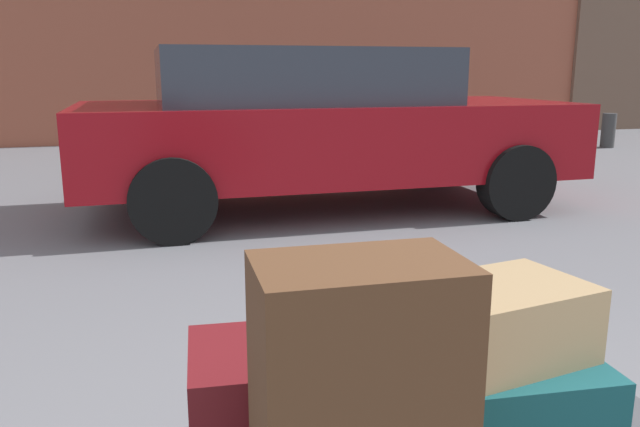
% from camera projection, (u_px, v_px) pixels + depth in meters
% --- Properties ---
extents(suitcase_teal_stacked_top, '(0.51, 0.41, 0.24)m').
position_uv_depth(suitcase_teal_stacked_top, '(492.00, 403.00, 1.53)').
color(suitcase_teal_stacked_top, '#144C51').
rests_on(suitcase_teal_stacked_top, luggage_cart).
extents(suitcase_brown_center, '(0.36, 0.24, 0.60)m').
position_uv_depth(suitcase_brown_center, '(358.00, 424.00, 1.11)').
color(suitcase_brown_center, '#51331E').
rests_on(suitcase_brown_center, luggage_cart).
extents(duffel_bag_maroon_front_right, '(0.57, 0.37, 0.29)m').
position_uv_depth(duffel_bag_maroon_front_right, '(307.00, 401.00, 1.49)').
color(duffel_bag_maroon_front_right, maroon).
rests_on(duffel_bag_maroon_front_right, luggage_cart).
extents(duffel_bag_tan_topmost_pile, '(0.45, 0.34, 0.18)m').
position_uv_depth(duffel_bag_tan_topmost_pile, '(497.00, 321.00, 1.48)').
color(duffel_bag_tan_topmost_pile, '#9E7F56').
rests_on(duffel_bag_tan_topmost_pile, suitcase_teal_stacked_top).
extents(parked_car, '(4.32, 1.95, 1.42)m').
position_uv_depth(parked_car, '(321.00, 125.00, 5.66)').
color(parked_car, maroon).
rests_on(parked_car, ground_plane).
extents(bicycle_leaning, '(1.65, 0.72, 0.96)m').
position_uv_depth(bicycle_leaning, '(423.00, 120.00, 11.28)').
color(bicycle_leaning, black).
rests_on(bicycle_leaning, ground_plane).
extents(bollard_kerb_near, '(0.22, 0.22, 0.55)m').
position_uv_depth(bollard_kerb_near, '(359.00, 138.00, 9.14)').
color(bollard_kerb_near, '#383838').
rests_on(bollard_kerb_near, ground_plane).
extents(bollard_kerb_mid, '(0.22, 0.22, 0.55)m').
position_uv_depth(bollard_kerb_mid, '(442.00, 136.00, 9.50)').
color(bollard_kerb_mid, '#383838').
rests_on(bollard_kerb_mid, ground_plane).
extents(bollard_kerb_far, '(0.22, 0.22, 0.55)m').
position_uv_depth(bollard_kerb_far, '(512.00, 133.00, 9.82)').
color(bollard_kerb_far, '#383838').
rests_on(bollard_kerb_far, ground_plane).
extents(bollard_corner, '(0.22, 0.22, 0.55)m').
position_uv_depth(bollard_corner, '(608.00, 130.00, 10.31)').
color(bollard_corner, '#383838').
rests_on(bollard_corner, ground_plane).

